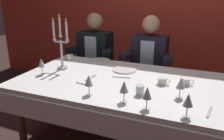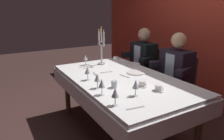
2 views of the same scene
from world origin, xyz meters
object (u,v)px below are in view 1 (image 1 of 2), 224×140
water_tumbler_0 (140,90)px  seated_diner_0 (95,51)px  wine_glass_0 (41,63)px  wine_glass_1 (188,100)px  coffee_cup_0 (70,58)px  dining_table (121,92)px  wine_glass_5 (147,94)px  wine_glass_2 (89,81)px  coffee_cup_1 (162,81)px  wine_glass_3 (181,84)px  wine_glass_4 (124,87)px  dinner_plate_1 (100,61)px  dinner_plate_0 (125,70)px  coffee_cup_2 (185,82)px  seated_diner_1 (150,57)px  candelabra (61,47)px

water_tumbler_0 → seated_diner_0: 1.47m
wine_glass_0 → wine_glass_1: size_ratio=1.00×
wine_glass_0 → coffee_cup_0: wine_glass_0 is taller
water_tumbler_0 → wine_glass_1: bearing=-29.7°
dining_table → wine_glass_5: 0.62m
wine_glass_2 → coffee_cup_1: wine_glass_2 is taller
wine_glass_5 → coffee_cup_1: 0.49m
wine_glass_3 → wine_glass_4: size_ratio=1.00×
wine_glass_2 → wine_glass_4: (0.29, -0.02, 0.00)m
dinner_plate_1 → water_tumbler_0: 0.98m
dining_table → coffee_cup_0: 0.88m
dinner_plate_0 → water_tumbler_0: size_ratio=3.13×
coffee_cup_0 → coffee_cup_2: bearing=-12.5°
wine_glass_5 → wine_glass_3: bearing=54.9°
coffee_cup_0 → coffee_cup_1: size_ratio=1.00×
dining_table → water_tumbler_0: size_ratio=24.97×
dinner_plate_1 → wine_glass_2: 0.92m
water_tumbler_0 → seated_diner_0: bearing=129.4°
dinner_plate_0 → wine_glass_3: bearing=-37.0°
dinner_plate_1 → wine_glass_5: wine_glass_5 is taller
dinner_plate_1 → wine_glass_4: size_ratio=1.47×
dinner_plate_0 → seated_diner_0: seated_diner_0 is taller
wine_glass_2 → seated_diner_0: seated_diner_0 is taller
water_tumbler_0 → seated_diner_1: size_ratio=0.06×
dining_table → wine_glass_0: wine_glass_0 is taller
dining_table → wine_glass_1: (0.61, -0.46, 0.24)m
dinner_plate_1 → seated_diner_0: 0.50m
wine_glass_5 → seated_diner_1: size_ratio=0.13×
coffee_cup_1 → coffee_cup_2: bearing=18.9°
wine_glass_3 → wine_glass_4: (-0.37, -0.23, 0.00)m
coffee_cup_0 → wine_glass_2: bearing=-50.2°
wine_glass_5 → dinner_plate_1: bearing=130.3°
dinner_plate_0 → dinner_plate_1: (-0.37, 0.20, 0.00)m
candelabra → wine_glass_2: 0.74m
dinner_plate_0 → wine_glass_1: 1.00m
wine_glass_1 → coffee_cup_2: 0.57m
candelabra → wine_glass_3: size_ratio=3.41×
wine_glass_0 → coffee_cup_2: wine_glass_0 is taller
coffee_cup_1 → dinner_plate_0: bearing=151.3°
wine_glass_0 → coffee_cup_1: size_ratio=1.24×
wine_glass_0 → wine_glass_5: bearing=-15.4°
dinner_plate_0 → coffee_cup_2: 0.64m
wine_glass_3 → coffee_cup_1: 0.29m
water_tumbler_0 → coffee_cup_0: bearing=147.9°
coffee_cup_1 → dining_table: bearing=-175.3°
dinner_plate_1 → wine_glass_2: bearing=-70.4°
wine_glass_4 → coffee_cup_0: (-0.95, 0.80, -0.09)m
candelabra → wine_glass_4: bearing=-30.1°
wine_glass_4 → coffee_cup_1: wine_glass_4 is taller
candelabra → coffee_cup_0: candelabra is taller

